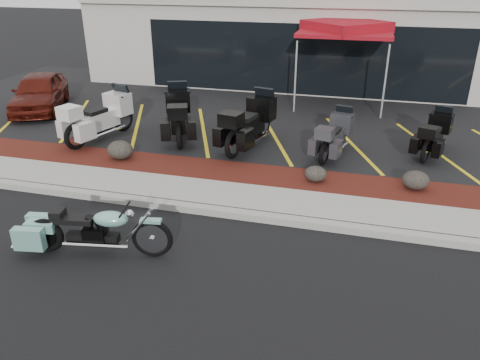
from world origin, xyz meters
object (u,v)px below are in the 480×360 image
(touring_white, at_px, (122,108))
(traffic_cone, at_px, (270,103))
(popup_canopy, at_px, (346,29))
(hero_cruiser, at_px, (152,233))
(parked_car, at_px, (39,92))

(touring_white, distance_m, traffic_cone, 5.13)
(popup_canopy, bearing_deg, touring_white, -127.67)
(touring_white, relative_size, traffic_cone, 5.30)
(hero_cruiser, bearing_deg, popup_canopy, 67.09)
(parked_car, relative_size, traffic_cone, 7.84)
(touring_white, height_order, traffic_cone, touring_white)
(hero_cruiser, relative_size, traffic_cone, 5.91)
(touring_white, height_order, popup_canopy, popup_canopy)
(parked_car, height_order, popup_canopy, popup_canopy)
(touring_white, bearing_deg, traffic_cone, -31.33)
(hero_cruiser, xyz_separation_m, touring_white, (-3.57, 5.77, 0.38))
(hero_cruiser, bearing_deg, parked_car, 126.60)
(parked_car, bearing_deg, touring_white, -43.34)
(hero_cruiser, height_order, popup_canopy, popup_canopy)
(parked_car, xyz_separation_m, traffic_cone, (7.65, 2.06, -0.39))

